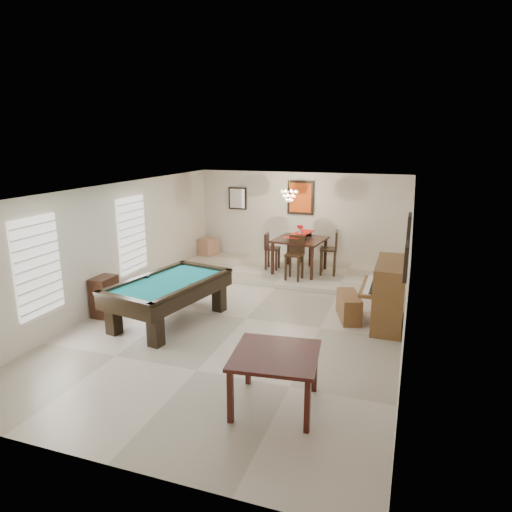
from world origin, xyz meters
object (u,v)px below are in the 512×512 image
Objects in this scene: piano_bench at (349,307)px; corner_bench at (208,247)px; upright_piano at (382,293)px; chandelier at (289,192)px; square_table at (275,380)px; apothecary_chest at (105,296)px; dining_chair_north at (306,247)px; dining_chair_west at (272,251)px; dining_chair_south at (294,258)px; dining_table at (300,253)px; dining_chair_east at (328,253)px; flower_vase at (300,229)px; pool_table at (169,302)px.

corner_bench is (-4.65, 3.43, 0.11)m from piano_bench.
upright_piano is 3.96m from chandelier.
square_table is 2.05× the size of corner_bench.
dining_chair_north is at bearing 56.79° from apothecary_chest.
piano_bench is 3.52m from dining_chair_west.
dining_chair_south is 2.00× the size of corner_bench.
apothecary_chest is 5.02m from dining_table.
dining_chair_east is at bearing 93.58° from square_table.
square_table is 1.15× the size of dining_chair_north.
flower_vase reaches higher than dining_chair_east.
piano_bench is at bearing 115.09° from dining_chair_north.
piano_bench is 0.81× the size of dining_chair_east.
flower_vase reaches higher than dining_chair_north.
flower_vase is at bearing 98.31° from dining_chair_south.
dining_chair_south is at bearing 131.15° from piano_bench.
dining_chair_north is (-2.25, 3.33, -0.02)m from upright_piano.
dining_table is at bearing 131.18° from upright_piano.
apothecary_chest is (-4.21, 2.01, 0.02)m from square_table.
square_table is 5.37m from dining_chair_south.
dining_chair_east reaches higher than square_table.
dining_chair_east is at bearing -12.95° from corner_bench.
square_table is 0.74× the size of upright_piano.
dining_chair_south is (0.04, -0.71, 0.04)m from dining_table.
dining_chair_east is (0.71, 0.74, 0.02)m from dining_chair_south.
flower_vase reaches higher than dining_table.
corner_bench is (-4.14, 6.85, -0.02)m from square_table.
upright_piano reaches higher than dining_chair_south.
pool_table is at bearing -162.41° from upright_piano.
dining_chair_south is at bearing 90.41° from dining_chair_north.
dining_table is 0.63m from flower_vase.
dining_chair_west is (0.94, 3.85, 0.19)m from pool_table.
dining_chair_south is 1.47m from dining_chair_north.
dining_chair_east reaches higher than dining_chair_north.
dining_chair_east reaches higher than apothecary_chest.
upright_piano is 3.41m from dining_table.
corner_bench is at bearing 116.97° from pool_table.
pool_table is 3.56m from piano_bench.
chandelier reaches higher than pool_table.
dining_chair_east is at bearing 0.50° from chandelier.
dining_chair_east is (-0.89, 2.56, 0.43)m from piano_bench.
square_table is 1.37× the size of apothecary_chest.
dining_chair_south is (0.04, -0.71, -0.59)m from flower_vase.
upright_piano is 4.02m from dining_chair_north.
upright_piano is at bearing 14.56° from apothecary_chest.
square_table is 1.02× the size of dining_chair_south.
square_table is 0.92× the size of dining_table.
dining_chair_west is (-2.38, 2.57, 0.34)m from piano_bench.
upright_piano is 1.38× the size of dining_chair_south.
apothecary_chest is 5.54m from dining_chair_east.
upright_piano reaches higher than dining_chair_north.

